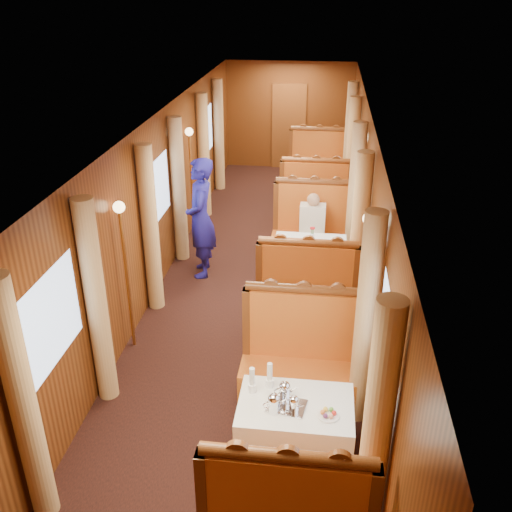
% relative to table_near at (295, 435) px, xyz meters
% --- Properties ---
extents(floor, '(3.00, 12.00, 0.01)m').
position_rel_table_near_xyz_m(floor, '(-0.75, 3.50, -0.38)').
color(floor, black).
rests_on(floor, ground).
extents(ceiling, '(3.00, 12.00, 0.01)m').
position_rel_table_near_xyz_m(ceiling, '(-0.75, 3.50, 2.12)').
color(ceiling, silver).
rests_on(ceiling, wall_left).
extents(wall_far, '(3.00, 0.01, 2.50)m').
position_rel_table_near_xyz_m(wall_far, '(-0.75, 9.50, 0.88)').
color(wall_far, brown).
rests_on(wall_far, floor).
extents(wall_left, '(0.01, 12.00, 2.50)m').
position_rel_table_near_xyz_m(wall_left, '(-2.25, 3.50, 0.88)').
color(wall_left, brown).
rests_on(wall_left, floor).
extents(wall_right, '(0.01, 12.00, 2.50)m').
position_rel_table_near_xyz_m(wall_right, '(0.75, 3.50, 0.88)').
color(wall_right, brown).
rests_on(wall_right, floor).
extents(doorway_far, '(0.80, 0.04, 2.00)m').
position_rel_table_near_xyz_m(doorway_far, '(-0.75, 9.47, 0.62)').
color(doorway_far, brown).
rests_on(doorway_far, floor).
extents(table_near, '(1.05, 0.72, 0.75)m').
position_rel_table_near_xyz_m(table_near, '(0.00, 0.00, 0.00)').
color(table_near, white).
rests_on(table_near, floor).
extents(banquette_near_aft, '(1.30, 0.55, 1.34)m').
position_rel_table_near_xyz_m(banquette_near_aft, '(0.00, 1.01, 0.05)').
color(banquette_near_aft, '#B83B14').
rests_on(banquette_near_aft, floor).
extents(table_mid, '(1.05, 0.72, 0.75)m').
position_rel_table_near_xyz_m(table_mid, '(0.00, 3.50, 0.00)').
color(table_mid, white).
rests_on(table_mid, floor).
extents(banquette_mid_fwd, '(1.30, 0.55, 1.34)m').
position_rel_table_near_xyz_m(banquette_mid_fwd, '(0.00, 2.49, 0.05)').
color(banquette_mid_fwd, '#B83B14').
rests_on(banquette_mid_fwd, floor).
extents(banquette_mid_aft, '(1.30, 0.55, 1.34)m').
position_rel_table_near_xyz_m(banquette_mid_aft, '(0.00, 4.51, 0.05)').
color(banquette_mid_aft, '#B83B14').
rests_on(banquette_mid_aft, floor).
extents(table_far, '(1.05, 0.72, 0.75)m').
position_rel_table_near_xyz_m(table_far, '(0.00, 7.00, 0.00)').
color(table_far, white).
rests_on(table_far, floor).
extents(banquette_far_fwd, '(1.30, 0.55, 1.34)m').
position_rel_table_near_xyz_m(banquette_far_fwd, '(0.00, 5.99, 0.05)').
color(banquette_far_fwd, '#B83B14').
rests_on(banquette_far_fwd, floor).
extents(banquette_far_aft, '(1.30, 0.55, 1.34)m').
position_rel_table_near_xyz_m(banquette_far_aft, '(0.00, 8.01, 0.05)').
color(banquette_far_aft, '#B83B14').
rests_on(banquette_far_aft, floor).
extents(tea_tray, '(0.38, 0.32, 0.01)m').
position_rel_table_near_xyz_m(tea_tray, '(-0.08, -0.05, 0.38)').
color(tea_tray, silver).
rests_on(tea_tray, table_near).
extents(teapot_left, '(0.22, 0.20, 0.15)m').
position_rel_table_near_xyz_m(teapot_left, '(-0.19, -0.13, 0.45)').
color(teapot_left, silver).
rests_on(teapot_left, tea_tray).
extents(teapot_right, '(0.18, 0.16, 0.12)m').
position_rel_table_near_xyz_m(teapot_right, '(-0.02, -0.10, 0.44)').
color(teapot_right, silver).
rests_on(teapot_right, tea_tray).
extents(teapot_back, '(0.20, 0.17, 0.14)m').
position_rel_table_near_xyz_m(teapot_back, '(-0.11, 0.06, 0.45)').
color(teapot_back, silver).
rests_on(teapot_back, tea_tray).
extents(fruit_plate, '(0.20, 0.20, 0.05)m').
position_rel_table_near_xyz_m(fruit_plate, '(0.29, -0.12, 0.39)').
color(fruit_plate, white).
rests_on(fruit_plate, table_near).
extents(cup_inboard, '(0.08, 0.08, 0.26)m').
position_rel_table_near_xyz_m(cup_inboard, '(-0.42, 0.12, 0.48)').
color(cup_inboard, white).
rests_on(cup_inboard, table_near).
extents(cup_outboard, '(0.08, 0.08, 0.26)m').
position_rel_table_near_xyz_m(cup_outboard, '(-0.26, 0.21, 0.48)').
color(cup_outboard, white).
rests_on(cup_outboard, table_near).
extents(rose_vase_mid, '(0.06, 0.06, 0.36)m').
position_rel_table_near_xyz_m(rose_vase_mid, '(0.02, 3.51, 0.55)').
color(rose_vase_mid, silver).
rests_on(rose_vase_mid, table_mid).
extents(rose_vase_far, '(0.06, 0.06, 0.36)m').
position_rel_table_near_xyz_m(rose_vase_far, '(-0.03, 7.01, 0.55)').
color(rose_vase_far, silver).
rests_on(rose_vase_far, table_far).
extents(window_left_near, '(0.01, 1.20, 0.90)m').
position_rel_table_near_xyz_m(window_left_near, '(-2.24, 0.00, 1.07)').
color(window_left_near, '#97ADCD').
rests_on(window_left_near, wall_left).
extents(curtain_left_near_a, '(0.22, 0.22, 2.35)m').
position_rel_table_near_xyz_m(curtain_left_near_a, '(-2.13, -0.78, 0.80)').
color(curtain_left_near_a, tan).
rests_on(curtain_left_near_a, floor).
extents(curtain_left_near_b, '(0.22, 0.22, 2.35)m').
position_rel_table_near_xyz_m(curtain_left_near_b, '(-2.13, 0.78, 0.80)').
color(curtain_left_near_b, tan).
rests_on(curtain_left_near_b, floor).
extents(window_right_near, '(0.01, 1.20, 0.90)m').
position_rel_table_near_xyz_m(window_right_near, '(0.74, 0.00, 1.07)').
color(window_right_near, '#97ADCD').
rests_on(window_right_near, wall_right).
extents(curtain_right_near_a, '(0.22, 0.22, 2.35)m').
position_rel_table_near_xyz_m(curtain_right_near_a, '(0.63, -0.78, 0.80)').
color(curtain_right_near_a, tan).
rests_on(curtain_right_near_a, floor).
extents(curtain_right_near_b, '(0.22, 0.22, 2.35)m').
position_rel_table_near_xyz_m(curtain_right_near_b, '(0.63, 0.78, 0.80)').
color(curtain_right_near_b, tan).
rests_on(curtain_right_near_b, floor).
extents(window_left_mid, '(0.01, 1.20, 0.90)m').
position_rel_table_near_xyz_m(window_left_mid, '(-2.24, 3.50, 1.07)').
color(window_left_mid, '#97ADCD').
rests_on(window_left_mid, wall_left).
extents(curtain_left_mid_a, '(0.22, 0.22, 2.35)m').
position_rel_table_near_xyz_m(curtain_left_mid_a, '(-2.13, 2.72, 0.80)').
color(curtain_left_mid_a, tan).
rests_on(curtain_left_mid_a, floor).
extents(curtain_left_mid_b, '(0.22, 0.22, 2.35)m').
position_rel_table_near_xyz_m(curtain_left_mid_b, '(-2.13, 4.28, 0.80)').
color(curtain_left_mid_b, tan).
rests_on(curtain_left_mid_b, floor).
extents(window_right_mid, '(0.01, 1.20, 0.90)m').
position_rel_table_near_xyz_m(window_right_mid, '(0.74, 3.50, 1.07)').
color(window_right_mid, '#97ADCD').
rests_on(window_right_mid, wall_right).
extents(curtain_right_mid_a, '(0.22, 0.22, 2.35)m').
position_rel_table_near_xyz_m(curtain_right_mid_a, '(0.63, 2.72, 0.80)').
color(curtain_right_mid_a, tan).
rests_on(curtain_right_mid_a, floor).
extents(curtain_right_mid_b, '(0.22, 0.22, 2.35)m').
position_rel_table_near_xyz_m(curtain_right_mid_b, '(0.63, 4.28, 0.80)').
color(curtain_right_mid_b, tan).
rests_on(curtain_right_mid_b, floor).
extents(window_left_far, '(0.01, 1.20, 0.90)m').
position_rel_table_near_xyz_m(window_left_far, '(-2.24, 7.00, 1.07)').
color(window_left_far, '#97ADCD').
rests_on(window_left_far, wall_left).
extents(curtain_left_far_a, '(0.22, 0.22, 2.35)m').
position_rel_table_near_xyz_m(curtain_left_far_a, '(-2.13, 6.22, 0.80)').
color(curtain_left_far_a, tan).
rests_on(curtain_left_far_a, floor).
extents(curtain_left_far_b, '(0.22, 0.22, 2.35)m').
position_rel_table_near_xyz_m(curtain_left_far_b, '(-2.13, 7.78, 0.80)').
color(curtain_left_far_b, tan).
rests_on(curtain_left_far_b, floor).
extents(window_right_far, '(0.01, 1.20, 0.90)m').
position_rel_table_near_xyz_m(window_right_far, '(0.74, 7.00, 1.07)').
color(window_right_far, '#97ADCD').
rests_on(window_right_far, wall_right).
extents(curtain_right_far_a, '(0.22, 0.22, 2.35)m').
position_rel_table_near_xyz_m(curtain_right_far_a, '(0.63, 6.22, 0.80)').
color(curtain_right_far_a, tan).
rests_on(curtain_right_far_a, floor).
extents(curtain_right_far_b, '(0.22, 0.22, 2.35)m').
position_rel_table_near_xyz_m(curtain_right_far_b, '(0.63, 7.78, 0.80)').
color(curtain_right_far_b, tan).
rests_on(curtain_right_far_b, floor).
extents(sconce_left_fore, '(0.14, 0.14, 1.95)m').
position_rel_table_near_xyz_m(sconce_left_fore, '(-2.15, 1.75, 1.01)').
color(sconce_left_fore, '#BF8C3F').
rests_on(sconce_left_fore, floor).
extents(sconce_right_fore, '(0.14, 0.14, 1.95)m').
position_rel_table_near_xyz_m(sconce_right_fore, '(0.65, 1.75, 1.01)').
color(sconce_right_fore, '#BF8C3F').
rests_on(sconce_right_fore, floor).
extents(sconce_left_aft, '(0.14, 0.14, 1.95)m').
position_rel_table_near_xyz_m(sconce_left_aft, '(-2.15, 5.25, 1.01)').
color(sconce_left_aft, '#BF8C3F').
rests_on(sconce_left_aft, floor).
extents(sconce_right_aft, '(0.14, 0.14, 1.95)m').
position_rel_table_near_xyz_m(sconce_right_aft, '(0.65, 5.25, 1.01)').
color(sconce_right_aft, '#BF8C3F').
rests_on(sconce_right_aft, floor).
extents(steward, '(0.56, 0.75, 1.87)m').
position_rel_table_near_xyz_m(steward, '(-1.68, 3.78, 0.56)').
color(steward, navy).
rests_on(steward, floor).
extents(passenger, '(0.40, 0.44, 0.76)m').
position_rel_table_near_xyz_m(passenger, '(-0.00, 4.29, 0.37)').
color(passenger, beige).
rests_on(passenger, banquette_mid_aft).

